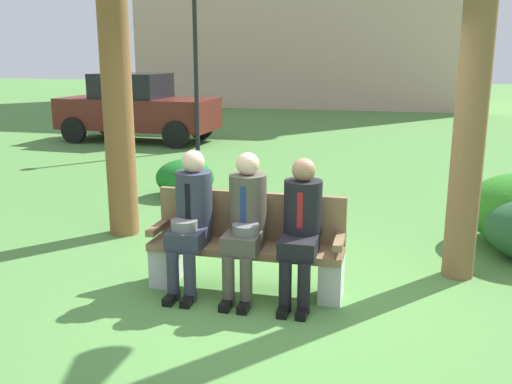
# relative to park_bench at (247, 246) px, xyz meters

# --- Properties ---
(ground_plane) EXTENTS (80.00, 80.00, 0.00)m
(ground_plane) POSITION_rel_park_bench_xyz_m (0.32, -0.08, -0.42)
(ground_plane) COLOR #4E843E
(park_bench) EXTENTS (1.79, 0.44, 0.90)m
(park_bench) POSITION_rel_park_bench_xyz_m (0.00, 0.00, 0.00)
(park_bench) COLOR brown
(park_bench) RESTS_ON ground
(seated_man_left) EXTENTS (0.34, 0.72, 1.30)m
(seated_man_left) POSITION_rel_park_bench_xyz_m (-0.50, -0.13, 0.31)
(seated_man_left) COLOR #2D3342
(seated_man_left) RESTS_ON ground
(seated_man_middle) EXTENTS (0.34, 0.72, 1.30)m
(seated_man_middle) POSITION_rel_park_bench_xyz_m (0.02, -0.13, 0.31)
(seated_man_middle) COLOR #4C473D
(seated_man_middle) RESTS_ON ground
(seated_man_right) EXTENTS (0.34, 0.72, 1.27)m
(seated_man_right) POSITION_rel_park_bench_xyz_m (0.52, -0.13, 0.30)
(seated_man_right) COLOR black
(seated_man_right) RESTS_ON ground
(shrub_far_lawn) EXTENTS (0.91, 0.83, 0.57)m
(shrub_far_lawn) POSITION_rel_park_bench_xyz_m (-1.84, 3.23, -0.13)
(shrub_far_lawn) COLOR #1A6C22
(shrub_far_lawn) RESTS_ON ground
(parked_car_near) EXTENTS (3.97, 1.87, 1.68)m
(parked_car_near) POSITION_rel_park_bench_xyz_m (-5.01, 8.31, 0.42)
(parked_car_near) COLOR #591E19
(parked_car_near) RESTS_ON ground
(street_lamp) EXTENTS (0.24, 0.24, 3.88)m
(street_lamp) POSITION_rel_park_bench_xyz_m (-3.08, 7.35, 1.94)
(street_lamp) COLOR black
(street_lamp) RESTS_ON ground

